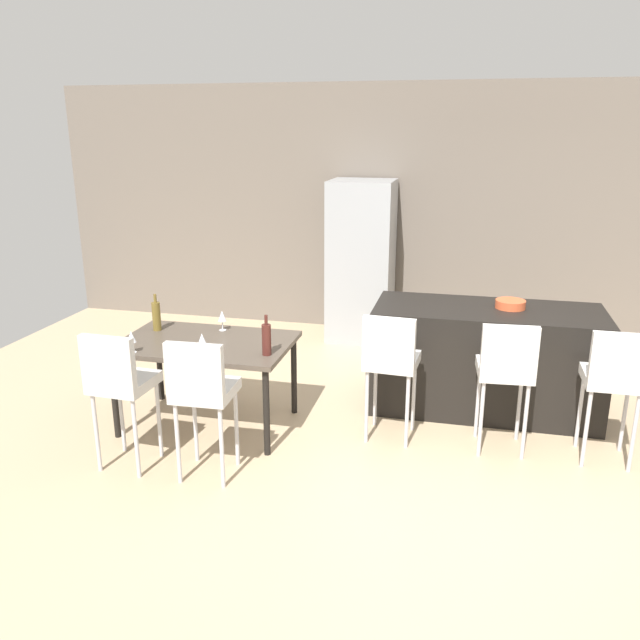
# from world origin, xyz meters

# --- Properties ---
(ground_plane) EXTENTS (10.00, 10.00, 0.00)m
(ground_plane) POSITION_xyz_m (0.00, 0.00, 0.00)
(ground_plane) COLOR tan
(back_wall) EXTENTS (10.00, 0.12, 2.90)m
(back_wall) POSITION_xyz_m (0.00, 2.88, 1.45)
(back_wall) COLOR #665B51
(back_wall) RESTS_ON ground_plane
(kitchen_island) EXTENTS (1.93, 0.82, 0.92)m
(kitchen_island) POSITION_xyz_m (0.30, 0.71, 0.46)
(kitchen_island) COLOR black
(kitchen_island) RESTS_ON ground_plane
(bar_chair_left) EXTENTS (0.42, 0.42, 1.05)m
(bar_chair_left) POSITION_xyz_m (-0.44, -0.08, 0.70)
(bar_chair_left) COLOR beige
(bar_chair_left) RESTS_ON ground_plane
(bar_chair_middle) EXTENTS (0.43, 0.43, 1.05)m
(bar_chair_middle) POSITION_xyz_m (0.42, -0.08, 0.70)
(bar_chair_middle) COLOR beige
(bar_chair_middle) RESTS_ON ground_plane
(bar_chair_right) EXTENTS (0.40, 0.40, 1.05)m
(bar_chair_right) POSITION_xyz_m (1.17, -0.08, 0.70)
(bar_chair_right) COLOR beige
(bar_chair_right) RESTS_ON ground_plane
(dining_table) EXTENTS (1.39, 0.89, 0.74)m
(dining_table) POSITION_xyz_m (-1.94, -0.16, 0.67)
(dining_table) COLOR #4C4238
(dining_table) RESTS_ON ground_plane
(dining_chair_near) EXTENTS (0.42, 0.42, 1.05)m
(dining_chair_near) POSITION_xyz_m (-2.26, -0.97, 0.70)
(dining_chair_near) COLOR beige
(dining_chair_near) RESTS_ON ground_plane
(dining_chair_far) EXTENTS (0.41, 0.41, 1.05)m
(dining_chair_far) POSITION_xyz_m (-1.63, -0.97, 0.70)
(dining_chair_far) COLOR beige
(dining_chair_far) RESTS_ON ground_plane
(wine_bottle_left) EXTENTS (0.07, 0.07, 0.32)m
(wine_bottle_left) POSITION_xyz_m (-2.46, 0.02, 0.87)
(wine_bottle_left) COLOR brown
(wine_bottle_left) RESTS_ON dining_table
(wine_bottle_end) EXTENTS (0.07, 0.07, 0.32)m
(wine_bottle_end) POSITION_xyz_m (-1.35, -0.35, 0.87)
(wine_bottle_end) COLOR #471E19
(wine_bottle_end) RESTS_ON dining_table
(wine_glass_middle) EXTENTS (0.07, 0.07, 0.17)m
(wine_glass_middle) POSITION_xyz_m (-1.91, 0.14, 0.86)
(wine_glass_middle) COLOR silver
(wine_glass_middle) RESTS_ON dining_table
(wine_glass_right) EXTENTS (0.07, 0.07, 0.17)m
(wine_glass_right) POSITION_xyz_m (-2.38, -0.54, 0.86)
(wine_glass_right) COLOR silver
(wine_glass_right) RESTS_ON dining_table
(wine_glass_far) EXTENTS (0.07, 0.07, 0.17)m
(wine_glass_far) POSITION_xyz_m (-1.83, -0.47, 0.86)
(wine_glass_far) COLOR silver
(wine_glass_far) RESTS_ON dining_table
(refrigerator) EXTENTS (0.72, 0.68, 1.84)m
(refrigerator) POSITION_xyz_m (-1.11, 2.44, 0.92)
(refrigerator) COLOR #939699
(refrigerator) RESTS_ON ground_plane
(fruit_bowl) EXTENTS (0.25, 0.25, 0.07)m
(fruit_bowl) POSITION_xyz_m (0.47, 0.77, 0.96)
(fruit_bowl) COLOR #C6512D
(fruit_bowl) RESTS_ON kitchen_island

